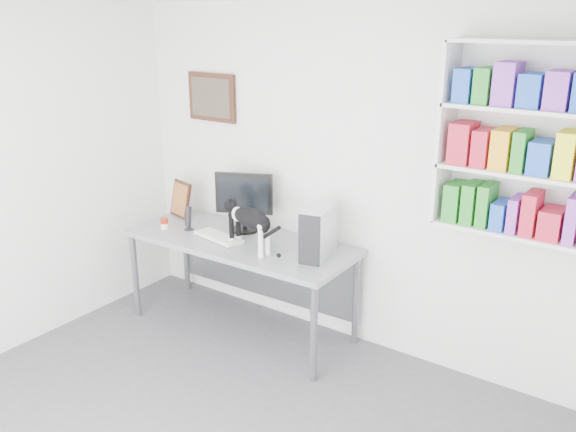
{
  "coord_description": "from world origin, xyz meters",
  "views": [
    {
      "loc": [
        2.38,
        -2.05,
        2.62
      ],
      "look_at": [
        -0.17,
        1.53,
        1.14
      ],
      "focal_mm": 38.0,
      "sensor_mm": 36.0,
      "label": 1
    }
  ],
  "objects_px": {
    "speaker": "(188,218)",
    "desk": "(241,285)",
    "soup_can": "(164,223)",
    "monitor": "(244,202)",
    "leaning_print": "(181,198)",
    "bookshelf": "(522,141)",
    "keyboard": "(219,237)",
    "cat": "(250,229)",
    "pc_tower": "(318,232)"
  },
  "relations": [
    {
      "from": "keyboard",
      "to": "speaker",
      "type": "xyz_separation_m",
      "value": [
        -0.36,
        0.02,
        0.09
      ]
    },
    {
      "from": "desk",
      "to": "soup_can",
      "type": "bearing_deg",
      "value": -168.15
    },
    {
      "from": "speaker",
      "to": "desk",
      "type": "bearing_deg",
      "value": -5.51
    },
    {
      "from": "bookshelf",
      "to": "soup_can",
      "type": "relative_size",
      "value": 12.89
    },
    {
      "from": "desk",
      "to": "cat",
      "type": "bearing_deg",
      "value": -31.6
    },
    {
      "from": "speaker",
      "to": "soup_can",
      "type": "bearing_deg",
      "value": -162.66
    },
    {
      "from": "bookshelf",
      "to": "keyboard",
      "type": "xyz_separation_m",
      "value": [
        -2.23,
        -0.37,
        -1.01
      ]
    },
    {
      "from": "soup_can",
      "to": "bookshelf",
      "type": "bearing_deg",
      "value": 9.34
    },
    {
      "from": "desk",
      "to": "pc_tower",
      "type": "height_order",
      "value": "pc_tower"
    },
    {
      "from": "monitor",
      "to": "speaker",
      "type": "distance_m",
      "value": 0.51
    },
    {
      "from": "pc_tower",
      "to": "keyboard",
      "type": "bearing_deg",
      "value": 176.81
    },
    {
      "from": "pc_tower",
      "to": "speaker",
      "type": "bearing_deg",
      "value": 172.93
    },
    {
      "from": "leaning_print",
      "to": "soup_can",
      "type": "height_order",
      "value": "leaning_print"
    },
    {
      "from": "soup_can",
      "to": "cat",
      "type": "distance_m",
      "value": 0.94
    },
    {
      "from": "monitor",
      "to": "soup_can",
      "type": "height_order",
      "value": "monitor"
    },
    {
      "from": "bookshelf",
      "to": "soup_can",
      "type": "height_order",
      "value": "bookshelf"
    },
    {
      "from": "monitor",
      "to": "keyboard",
      "type": "height_order",
      "value": "monitor"
    },
    {
      "from": "bookshelf",
      "to": "desk",
      "type": "height_order",
      "value": "bookshelf"
    },
    {
      "from": "soup_can",
      "to": "pc_tower",
      "type": "bearing_deg",
      "value": 9.6
    },
    {
      "from": "speaker",
      "to": "soup_can",
      "type": "height_order",
      "value": "speaker"
    },
    {
      "from": "keyboard",
      "to": "speaker",
      "type": "bearing_deg",
      "value": -173.98
    },
    {
      "from": "pc_tower",
      "to": "cat",
      "type": "distance_m",
      "value": 0.54
    },
    {
      "from": "desk",
      "to": "leaning_print",
      "type": "bearing_deg",
      "value": 166.87
    },
    {
      "from": "keyboard",
      "to": "leaning_print",
      "type": "xyz_separation_m",
      "value": [
        -0.68,
        0.25,
        0.15
      ]
    },
    {
      "from": "bookshelf",
      "to": "monitor",
      "type": "distance_m",
      "value": 2.32
    },
    {
      "from": "speaker",
      "to": "cat",
      "type": "xyz_separation_m",
      "value": [
        0.74,
        -0.07,
        0.08
      ]
    },
    {
      "from": "keyboard",
      "to": "soup_can",
      "type": "xyz_separation_m",
      "value": [
        -0.55,
        -0.09,
        0.03
      ]
    },
    {
      "from": "desk",
      "to": "pc_tower",
      "type": "distance_m",
      "value": 0.95
    },
    {
      "from": "desk",
      "to": "monitor",
      "type": "height_order",
      "value": "monitor"
    },
    {
      "from": "bookshelf",
      "to": "keyboard",
      "type": "distance_m",
      "value": 2.48
    },
    {
      "from": "keyboard",
      "to": "cat",
      "type": "distance_m",
      "value": 0.41
    },
    {
      "from": "pc_tower",
      "to": "desk",
      "type": "bearing_deg",
      "value": 172.54
    },
    {
      "from": "leaning_print",
      "to": "desk",
      "type": "bearing_deg",
      "value": 3.75
    },
    {
      "from": "pc_tower",
      "to": "soup_can",
      "type": "distance_m",
      "value": 1.46
    },
    {
      "from": "cat",
      "to": "keyboard",
      "type": "bearing_deg",
      "value": -174.45
    },
    {
      "from": "bookshelf",
      "to": "desk",
      "type": "xyz_separation_m",
      "value": [
        -2.08,
        -0.29,
        -1.44
      ]
    },
    {
      "from": "cat",
      "to": "leaning_print",
      "type": "bearing_deg",
      "value": 176.79
    },
    {
      "from": "bookshelf",
      "to": "cat",
      "type": "distance_m",
      "value": 2.08
    },
    {
      "from": "speaker",
      "to": "keyboard",
      "type": "bearing_deg",
      "value": -15.64
    },
    {
      "from": "speaker",
      "to": "leaning_print",
      "type": "bearing_deg",
      "value": 131.48
    },
    {
      "from": "bookshelf",
      "to": "leaning_print",
      "type": "height_order",
      "value": "bookshelf"
    },
    {
      "from": "keyboard",
      "to": "cat",
      "type": "relative_size",
      "value": 0.76
    },
    {
      "from": "desk",
      "to": "cat",
      "type": "relative_size",
      "value": 3.31
    },
    {
      "from": "desk",
      "to": "pc_tower",
      "type": "bearing_deg",
      "value": 4.26
    },
    {
      "from": "bookshelf",
      "to": "cat",
      "type": "relative_size",
      "value": 2.08
    },
    {
      "from": "desk",
      "to": "soup_can",
      "type": "xyz_separation_m",
      "value": [
        -0.7,
        -0.17,
        0.46
      ]
    },
    {
      "from": "leaning_print",
      "to": "bookshelf",
      "type": "bearing_deg",
      "value": 17.68
    },
    {
      "from": "desk",
      "to": "keyboard",
      "type": "height_order",
      "value": "keyboard"
    },
    {
      "from": "cat",
      "to": "monitor",
      "type": "bearing_deg",
      "value": 147.42
    },
    {
      "from": "keyboard",
      "to": "soup_can",
      "type": "bearing_deg",
      "value": -161.82
    }
  ]
}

